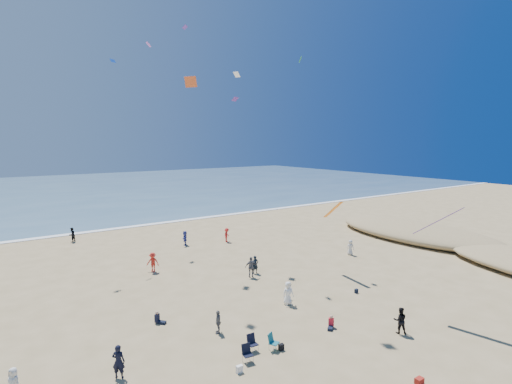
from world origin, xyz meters
TOP-DOWN VIEW (x-y plane):
  - ocean at (0.00, 95.00)m, footprint 220.00×100.00m
  - surf_line at (0.00, 45.00)m, footprint 220.00×1.20m
  - standing_flyers at (5.82, 21.13)m, footprint 32.46×38.24m
  - seated_group at (-0.88, 7.35)m, footprint 19.43×27.17m
  - chair_cluster at (1.25, 6.68)m, footprint 2.74×1.46m
  - white_tote at (-0.63, 5.79)m, footprint 0.35×0.20m
  - black_backpack at (2.63, 6.31)m, footprint 0.30×0.22m
  - cooler at (6.32, -0.28)m, footprint 0.45×0.30m
  - navy_bag at (13.16, 9.73)m, footprint 0.28×0.18m
  - kites_aloft at (8.62, 12.76)m, footprint 41.14×42.88m

SIDE VIEW (x-z plane):
  - ocean at x=0.00m, z-range 0.00..0.06m
  - surf_line at x=0.00m, z-range 0.00..0.08m
  - cooler at x=6.32m, z-range 0.00..0.30m
  - navy_bag at x=13.16m, z-range 0.00..0.34m
  - black_backpack at x=2.63m, z-range 0.00..0.38m
  - white_tote at x=-0.63m, z-range 0.00..0.40m
  - seated_group at x=-0.88m, z-range 0.00..0.84m
  - chair_cluster at x=1.25m, z-range 0.00..1.00m
  - standing_flyers at x=5.82m, z-range -0.08..1.81m
  - kites_aloft at x=8.62m, z-range -0.31..29.94m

